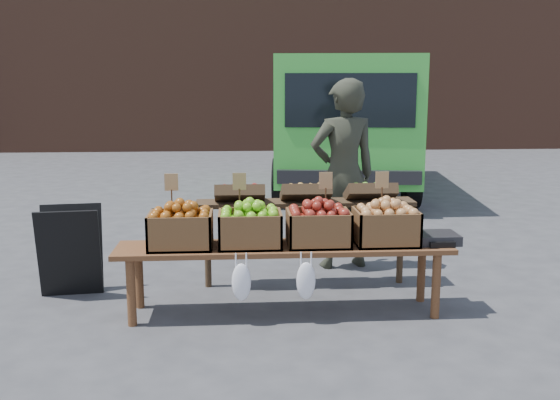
{
  "coord_description": "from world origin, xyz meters",
  "views": [
    {
      "loc": [
        0.37,
        -4.61,
        1.84
      ],
      "look_at": [
        0.74,
        0.75,
        0.85
      ],
      "focal_mm": 40.0,
      "sensor_mm": 36.0,
      "label": 1
    }
  ],
  "objects_px": {
    "delivery_van": "(342,126)",
    "back_table": "(305,230)",
    "vendor": "(343,175)",
    "crate_russet_pears": "(250,229)",
    "display_bench": "(284,279)",
    "crate_green_apples": "(386,227)",
    "chalkboard_sign": "(70,250)",
    "weighing_scale": "(436,238)",
    "crate_red_apples": "(318,228)",
    "crate_golden_apples": "(181,230)"
  },
  "relations": [
    {
      "from": "crate_red_apples",
      "to": "crate_golden_apples",
      "type": "bearing_deg",
      "value": 180.0
    },
    {
      "from": "display_bench",
      "to": "weighing_scale",
      "type": "relative_size",
      "value": 7.94
    },
    {
      "from": "crate_golden_apples",
      "to": "back_table",
      "type": "bearing_deg",
      "value": 33.85
    },
    {
      "from": "delivery_van",
      "to": "crate_red_apples",
      "type": "relative_size",
      "value": 10.12
    },
    {
      "from": "vendor",
      "to": "crate_green_apples",
      "type": "distance_m",
      "value": 1.33
    },
    {
      "from": "crate_russet_pears",
      "to": "delivery_van",
      "type": "bearing_deg",
      "value": 73.85
    },
    {
      "from": "display_bench",
      "to": "crate_golden_apples",
      "type": "distance_m",
      "value": 0.93
    },
    {
      "from": "delivery_van",
      "to": "display_bench",
      "type": "relative_size",
      "value": 1.87
    },
    {
      "from": "delivery_van",
      "to": "chalkboard_sign",
      "type": "bearing_deg",
      "value": -114.29
    },
    {
      "from": "vendor",
      "to": "weighing_scale",
      "type": "bearing_deg",
      "value": 100.66
    },
    {
      "from": "crate_golden_apples",
      "to": "crate_red_apples",
      "type": "bearing_deg",
      "value": 0.0
    },
    {
      "from": "display_bench",
      "to": "crate_green_apples",
      "type": "distance_m",
      "value": 0.93
    },
    {
      "from": "chalkboard_sign",
      "to": "crate_russet_pears",
      "type": "relative_size",
      "value": 1.61
    },
    {
      "from": "delivery_van",
      "to": "crate_green_apples",
      "type": "height_order",
      "value": "delivery_van"
    },
    {
      "from": "crate_red_apples",
      "to": "vendor",
      "type": "bearing_deg",
      "value": 72.14
    },
    {
      "from": "delivery_van",
      "to": "vendor",
      "type": "bearing_deg",
      "value": -92.26
    },
    {
      "from": "delivery_van",
      "to": "crate_green_apples",
      "type": "bearing_deg",
      "value": -89.05
    },
    {
      "from": "weighing_scale",
      "to": "crate_green_apples",
      "type": "bearing_deg",
      "value": 180.0
    },
    {
      "from": "crate_golden_apples",
      "to": "crate_red_apples",
      "type": "xyz_separation_m",
      "value": [
        1.1,
        0.0,
        0.0
      ]
    },
    {
      "from": "chalkboard_sign",
      "to": "crate_golden_apples",
      "type": "bearing_deg",
      "value": -36.57
    },
    {
      "from": "crate_green_apples",
      "to": "crate_russet_pears",
      "type": "bearing_deg",
      "value": 180.0
    },
    {
      "from": "chalkboard_sign",
      "to": "weighing_scale",
      "type": "height_order",
      "value": "chalkboard_sign"
    },
    {
      "from": "vendor",
      "to": "chalkboard_sign",
      "type": "distance_m",
      "value": 2.7
    },
    {
      "from": "crate_golden_apples",
      "to": "crate_green_apples",
      "type": "xyz_separation_m",
      "value": [
        1.65,
        0.0,
        0.0
      ]
    },
    {
      "from": "vendor",
      "to": "display_bench",
      "type": "distance_m",
      "value": 1.62
    },
    {
      "from": "crate_russet_pears",
      "to": "crate_green_apples",
      "type": "xyz_separation_m",
      "value": [
        1.1,
        0.0,
        0.0
      ]
    },
    {
      "from": "vendor",
      "to": "crate_red_apples",
      "type": "distance_m",
      "value": 1.38
    },
    {
      "from": "chalkboard_sign",
      "to": "display_bench",
      "type": "xyz_separation_m",
      "value": [
        1.85,
        -0.59,
        -0.12
      ]
    },
    {
      "from": "weighing_scale",
      "to": "crate_russet_pears",
      "type": "bearing_deg",
      "value": 180.0
    },
    {
      "from": "chalkboard_sign",
      "to": "display_bench",
      "type": "relative_size",
      "value": 0.3
    },
    {
      "from": "crate_russet_pears",
      "to": "crate_red_apples",
      "type": "height_order",
      "value": "same"
    },
    {
      "from": "back_table",
      "to": "crate_russet_pears",
      "type": "distance_m",
      "value": 0.91
    },
    {
      "from": "crate_red_apples",
      "to": "crate_green_apples",
      "type": "distance_m",
      "value": 0.55
    },
    {
      "from": "back_table",
      "to": "weighing_scale",
      "type": "height_order",
      "value": "back_table"
    },
    {
      "from": "delivery_van",
      "to": "back_table",
      "type": "height_order",
      "value": "delivery_van"
    },
    {
      "from": "delivery_van",
      "to": "crate_golden_apples",
      "type": "bearing_deg",
      "value": -103.74
    },
    {
      "from": "chalkboard_sign",
      "to": "crate_russet_pears",
      "type": "xyz_separation_m",
      "value": [
        1.58,
        -0.59,
        0.31
      ]
    },
    {
      "from": "back_table",
      "to": "display_bench",
      "type": "bearing_deg",
      "value": -109.04
    },
    {
      "from": "vendor",
      "to": "display_bench",
      "type": "relative_size",
      "value": 0.71
    },
    {
      "from": "crate_russet_pears",
      "to": "vendor",
      "type": "bearing_deg",
      "value": 53.25
    },
    {
      "from": "delivery_van",
      "to": "weighing_scale",
      "type": "height_order",
      "value": "delivery_van"
    },
    {
      "from": "crate_golden_apples",
      "to": "weighing_scale",
      "type": "height_order",
      "value": "crate_golden_apples"
    },
    {
      "from": "display_bench",
      "to": "crate_green_apples",
      "type": "relative_size",
      "value": 5.4
    },
    {
      "from": "display_bench",
      "to": "weighing_scale",
      "type": "bearing_deg",
      "value": 0.0
    },
    {
      "from": "vendor",
      "to": "crate_russet_pears",
      "type": "distance_m",
      "value": 1.64
    },
    {
      "from": "delivery_van",
      "to": "display_bench",
      "type": "xyz_separation_m",
      "value": [
        -1.48,
        -6.05,
        -0.85
      ]
    },
    {
      "from": "display_bench",
      "to": "crate_red_apples",
      "type": "bearing_deg",
      "value": 0.0
    },
    {
      "from": "chalkboard_sign",
      "to": "weighing_scale",
      "type": "xyz_separation_m",
      "value": [
        3.1,
        -0.59,
        0.21
      ]
    },
    {
      "from": "chalkboard_sign",
      "to": "crate_red_apples",
      "type": "bearing_deg",
      "value": -22.23
    },
    {
      "from": "crate_russet_pears",
      "to": "crate_green_apples",
      "type": "height_order",
      "value": "same"
    }
  ]
}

